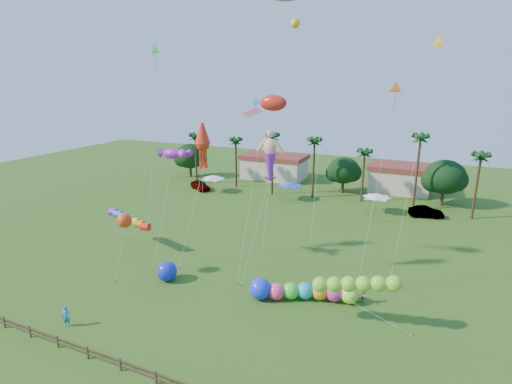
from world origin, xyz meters
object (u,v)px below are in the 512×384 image
at_px(blue_ball, 167,271).
at_px(caterpillar_inflatable, 299,291).
at_px(spectator_a, 66,317).
at_px(spectator_b, 363,295).
at_px(car_a, 200,185).
at_px(car_b, 426,212).

bearing_deg(blue_ball, caterpillar_inflatable, 8.37).
height_order(spectator_a, caterpillar_inflatable, caterpillar_inflatable).
distance_m(spectator_b, caterpillar_inflatable, 5.63).
bearing_deg(caterpillar_inflatable, car_a, 114.86).
distance_m(spectator_a, blue_ball, 10.07).
bearing_deg(car_b, blue_ball, 130.87).
height_order(spectator_b, blue_ball, blue_ball).
height_order(spectator_a, spectator_b, spectator_a).
xyz_separation_m(car_a, spectator_a, (12.46, -40.21, 0.07)).
bearing_deg(spectator_b, caterpillar_inflatable, -122.32).
bearing_deg(car_a, car_b, -57.68).
height_order(car_b, spectator_b, spectator_b).
height_order(car_a, caterpillar_inflatable, caterpillar_inflatable).
distance_m(car_a, spectator_a, 42.10).
bearing_deg(blue_ball, spectator_a, -105.65).
bearing_deg(car_a, spectator_a, -131.20).
xyz_separation_m(car_b, spectator_b, (-4.31, -27.44, 0.06)).
bearing_deg(spectator_a, spectator_b, 10.95).
distance_m(car_b, spectator_a, 48.02).
bearing_deg(car_b, spectator_a, 135.12).
bearing_deg(blue_ball, car_a, 116.44).
bearing_deg(car_a, caterpillar_inflatable, -103.75).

